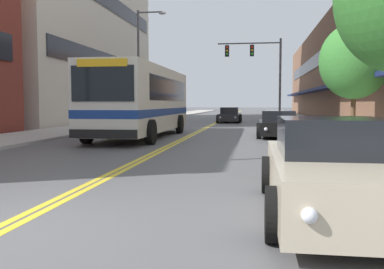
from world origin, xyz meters
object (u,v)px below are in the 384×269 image
Objects in this scene: car_champagne_parked_right_foreground at (334,170)px; fire_hydrant at (343,138)px; traffic_signal_mast at (259,64)px; street_tree_right_mid at (354,61)px; car_red_parked_left_near at (155,116)px; car_beige_parked_left_far at (171,114)px; car_black_parked_right_mid at (278,125)px; street_lamp_left_far at (142,58)px; city_bus at (142,99)px; car_charcoal_moving_lead at (230,115)px.

car_champagne_parked_right_foreground is 5.32× the size of fire_hydrant.
car_champagne_parked_right_foreground is at bearing -88.23° from traffic_signal_mast.
car_champagne_parked_right_foreground is 15.35m from street_tree_right_mid.
street_tree_right_mid reaches higher than fire_hydrant.
street_tree_right_mid is (12.09, -10.48, 2.97)m from car_red_parked_left_near.
fire_hydrant is at bearing -67.10° from car_beige_parked_left_far.
street_tree_right_mid is at bearing -73.67° from traffic_signal_mast.
fire_hydrant is at bearing -104.05° from street_tree_right_mid.
street_lamp_left_far reaches higher than car_black_parked_right_mid.
street_lamp_left_far is at bearing -94.43° from car_beige_parked_left_far.
car_red_parked_left_near reaches higher than car_black_parked_right_mid.
car_champagne_parked_right_foreground is at bearing -89.71° from car_black_parked_right_mid.
car_beige_parked_left_far reaches higher than car_black_parked_right_mid.
car_black_parked_right_mid is (6.51, 1.15, -1.27)m from city_bus.
fire_hydrant is (10.22, -17.97, -0.07)m from car_red_parked_left_near.
car_charcoal_moving_lead is 0.56× the size of street_lamp_left_far.
traffic_signal_mast is 15.38m from street_tree_right_mid.
city_bus is 2.34× the size of car_black_parked_right_mid.
traffic_signal_mast is at bearing 93.25° from car_black_parked_right_mid.
car_red_parked_left_near is 0.59× the size of street_lamp_left_far.
traffic_signal_mast is at bearing 106.33° from street_tree_right_mid.
street_lamp_left_far is (-6.06, -5.99, 4.33)m from car_charcoal_moving_lead.
traffic_signal_mast is 1.31× the size of street_tree_right_mid.
car_black_parked_right_mid is 4.61m from street_tree_right_mid.
city_bus is 15.18m from car_champagne_parked_right_foreground.
car_champagne_parked_right_foreground is at bearing -64.21° from city_bus.
car_black_parked_right_mid is at bearing -50.32° from car_red_parked_left_near.
car_beige_parked_left_far is at bearing 97.12° from city_bus.
car_beige_parked_left_far is 0.50× the size of street_lamp_left_far.
traffic_signal_mast is at bearing -18.22° from car_charcoal_moving_lead.
car_black_parked_right_mid is 7.75m from fire_hydrant.
car_black_parked_right_mid is 0.97× the size of car_charcoal_moving_lead.
car_charcoal_moving_lead is 23.53m from fire_hydrant.
fire_hydrant is (1.53, 7.19, -0.09)m from car_champagne_parked_right_foreground.
city_bus is at bearing -173.99° from street_tree_right_mid.
car_black_parked_right_mid is at bearing -86.75° from traffic_signal_mast.
car_beige_parked_left_far is 26.68m from fire_hydrant.
car_charcoal_moving_lead is at bearing 79.05° from city_bus.
car_beige_parked_left_far is 0.89× the size of car_champagne_parked_right_foreground.
fire_hydrant is at bearing -57.21° from street_lamp_left_far.
car_red_parked_left_near is 1.05× the size of car_champagne_parked_right_foreground.
street_lamp_left_far is at bearing -135.32° from car_charcoal_moving_lead.
city_bus reaches higher than car_charcoal_moving_lead.
city_bus reaches higher than car_champagne_parked_right_foreground.
car_champagne_parked_right_foreground is at bearing -83.62° from car_charcoal_moving_lead.
car_champagne_parked_right_foreground is 0.56× the size of street_lamp_left_far.
street_tree_right_mid reaches higher than car_charcoal_moving_lead.
car_black_parked_right_mid is 15.78m from car_charcoal_moving_lead.
city_bus is 11.78m from car_red_parked_left_near.
car_champagne_parked_right_foreground reaches higher than car_red_parked_left_near.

